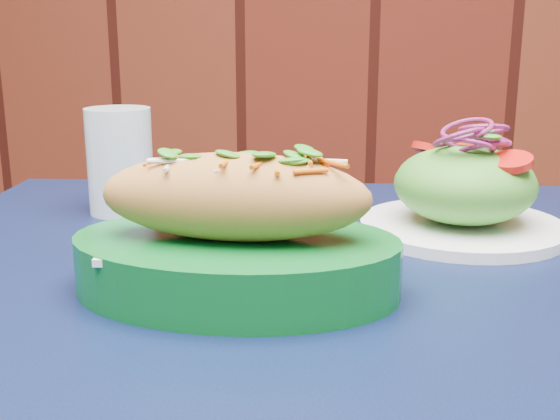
# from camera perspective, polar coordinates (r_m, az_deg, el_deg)

# --- Properties ---
(cafe_table) EXTENTS (0.87, 0.87, 0.75)m
(cafe_table) POSITION_cam_1_polar(r_m,az_deg,el_deg) (0.67, 0.05, -12.61)
(cafe_table) COLOR black
(cafe_table) RESTS_ON ground
(banh_mi_basket) EXTENTS (0.28, 0.18, 0.13)m
(banh_mi_basket) POSITION_cam_1_polar(r_m,az_deg,el_deg) (0.59, -3.64, -2.18)
(banh_mi_basket) COLOR #085C1F
(banh_mi_basket) RESTS_ON cafe_table
(salad_plate) EXTENTS (0.22, 0.22, 0.12)m
(salad_plate) POSITION_cam_1_polar(r_m,az_deg,el_deg) (0.78, 14.74, 1.45)
(salad_plate) COLOR white
(salad_plate) RESTS_ON cafe_table
(water_glass) EXTENTS (0.08, 0.08, 0.13)m
(water_glass) POSITION_cam_1_polar(r_m,az_deg,el_deg) (0.86, -12.87, 3.91)
(water_glass) COLOR silver
(water_glass) RESTS_ON cafe_table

